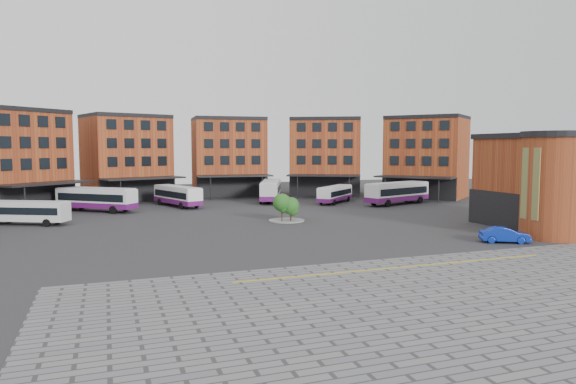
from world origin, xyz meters
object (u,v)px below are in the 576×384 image
object	(u,v)px
bus_d	(271,190)
blue_car	(505,235)
tree_island	(288,207)
bus_c	(177,195)
bus_a	(27,211)
bus_f	(397,192)
bus_b	(96,199)
bus_e	(335,194)

from	to	relation	value
bus_d	blue_car	xyz separation A→B (m)	(9.69, -42.74, -1.14)
tree_island	bus_c	distance (m)	23.06
bus_d	bus_a	bearing A→B (deg)	-135.49
bus_f	bus_a	bearing A→B (deg)	-105.00
tree_island	bus_b	world-z (taller)	tree_island
bus_e	bus_d	bearing A→B (deg)	-165.65
bus_b	bus_c	xyz separation A→B (m)	(11.57, 2.43, -0.13)
bus_c	bus_f	xyz separation A→B (m)	(33.24, -8.70, 0.21)
bus_a	blue_car	size ratio (longest dim) A/B	2.16
bus_d	bus_f	distance (m)	20.67
bus_f	blue_car	distance (m)	32.89
bus_d	bus_c	bearing A→B (deg)	-151.19
bus_a	bus_c	size ratio (longest dim) A/B	0.87
bus_e	blue_car	xyz separation A→B (m)	(0.57, -36.99, -0.76)
tree_island	bus_f	world-z (taller)	bus_f
tree_island	bus_c	size ratio (longest dim) A/B	0.39
bus_d	tree_island	bearing A→B (deg)	-81.49
bus_e	blue_car	distance (m)	37.01
bus_f	blue_car	size ratio (longest dim) A/B	2.81
bus_a	bus_e	distance (m)	44.78
bus_e	blue_car	size ratio (longest dim) A/B	1.93
blue_car	bus_f	bearing A→B (deg)	12.55
bus_d	bus_b	bearing A→B (deg)	-149.43
bus_e	blue_car	bearing A→B (deg)	-42.57
bus_c	blue_car	size ratio (longest dim) A/B	2.50
bus_c	bus_f	bearing A→B (deg)	-34.76
tree_island	bus_f	xyz separation A→B (m)	(22.63, 11.77, 0.08)
tree_island	blue_car	xyz separation A→B (m)	(14.72, -20.13, -1.07)
bus_b	blue_car	size ratio (longest dim) A/B	2.45
tree_island	blue_car	bearing A→B (deg)	-53.84
bus_a	blue_car	world-z (taller)	bus_a
bus_b	bus_d	world-z (taller)	bus_d
tree_island	bus_d	xyz separation A→B (m)	(5.02, 22.60, 0.06)
bus_c	blue_car	bearing A→B (deg)	-78.13
tree_island	bus_c	world-z (taller)	tree_island
bus_b	bus_f	distance (m)	45.24
bus_e	bus_c	bearing A→B (deg)	-141.75
bus_a	bus_d	distance (m)	37.80
bus_c	bus_e	size ratio (longest dim) A/B	1.29
bus_a	bus_e	xyz separation A→B (m)	(43.80, 9.31, -0.14)
bus_c	bus_d	world-z (taller)	bus_d
bus_a	bus_f	xyz separation A→B (m)	(52.28, 4.22, 0.25)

